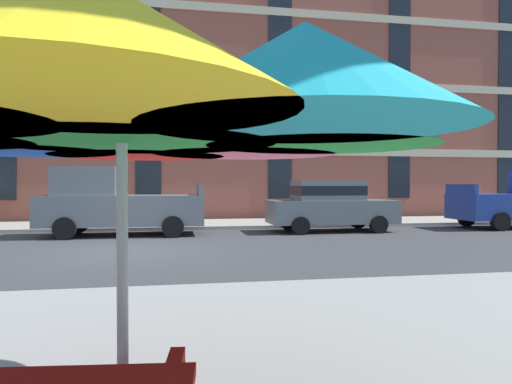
{
  "coord_description": "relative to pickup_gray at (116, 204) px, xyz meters",
  "views": [
    {
      "loc": [
        1.18,
        -11.45,
        1.64
      ],
      "look_at": [
        3.79,
        3.2,
        1.4
      ],
      "focal_mm": 31.77,
      "sensor_mm": 36.0,
      "label": 1
    }
  ],
  "objects": [
    {
      "name": "apartment_building",
      "position": [
        0.73,
        11.29,
        6.97
      ],
      "size": [
        41.58,
        12.08,
        16.0
      ],
      "color": "#934C3D",
      "rests_on": "ground"
    },
    {
      "name": "pickup_gray",
      "position": [
        0.0,
        0.0,
        0.0
      ],
      "size": [
        5.1,
        2.12,
        2.2
      ],
      "color": "slate",
      "rests_on": "ground"
    },
    {
      "name": "patio_umbrella",
      "position": [
        1.63,
        -12.7,
        1.04
      ],
      "size": [
        3.46,
        3.46,
        2.34
      ],
      "color": "silver",
      "rests_on": "ground"
    },
    {
      "name": "sedan_gray",
      "position": [
        7.24,
        -0.0,
        -0.08
      ],
      "size": [
        4.4,
        1.98,
        1.78
      ],
      "color": "slate",
      "rests_on": "ground"
    },
    {
      "name": "ground_plane",
      "position": [
        0.73,
        -3.7,
        -1.03
      ],
      "size": [
        120.0,
        120.0,
        0.0
      ],
      "primitive_type": "plane",
      "color": "#38383A"
    },
    {
      "name": "sidewalk_far",
      "position": [
        0.73,
        3.1,
        -0.97
      ],
      "size": [
        56.0,
        3.6,
        0.12
      ],
      "primitive_type": "cube",
      "color": "#9E998E",
      "rests_on": "ground"
    }
  ]
}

